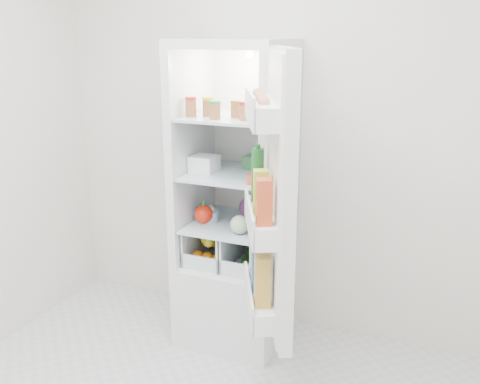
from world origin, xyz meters
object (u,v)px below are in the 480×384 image
at_px(refrigerator, 239,232).
at_px(fridge_door, 274,202).
at_px(mushroom_bowl, 207,216).
at_px(red_cabbage, 252,208).

relative_size(refrigerator, fridge_door, 1.38).
bearing_deg(mushroom_bowl, red_cabbage, 27.59).
distance_m(red_cabbage, fridge_door, 0.78).
distance_m(red_cabbage, mushroom_bowl, 0.27).
xyz_separation_m(mushroom_bowl, fridge_door, (0.60, -0.52, 0.31)).
height_order(mushroom_bowl, fridge_door, fridge_door).
height_order(refrigerator, red_cabbage, refrigerator).
bearing_deg(fridge_door, refrigerator, 9.48).
bearing_deg(refrigerator, fridge_door, -54.56).
relative_size(red_cabbage, mushroom_bowl, 1.08).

